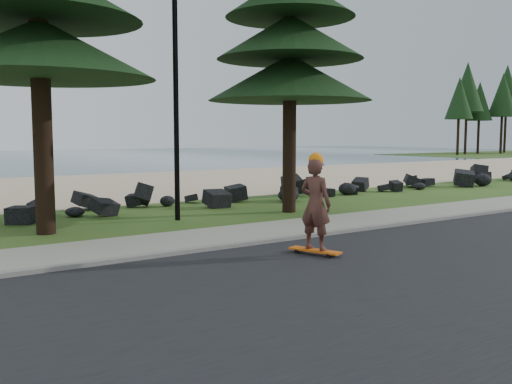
# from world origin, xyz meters

# --- Properties ---
(ground) EXTENTS (160.00, 160.00, 0.00)m
(ground) POSITION_xyz_m (0.00, 0.00, 0.00)
(ground) COLOR #2C5119
(ground) RESTS_ON ground
(road) EXTENTS (160.00, 7.00, 0.02)m
(road) POSITION_xyz_m (0.00, -4.50, 0.01)
(road) COLOR black
(road) RESTS_ON ground
(kerb) EXTENTS (160.00, 0.20, 0.10)m
(kerb) POSITION_xyz_m (0.00, -0.90, 0.05)
(kerb) COLOR gray
(kerb) RESTS_ON ground
(sidewalk) EXTENTS (160.00, 2.00, 0.08)m
(sidewalk) POSITION_xyz_m (0.00, 0.20, 0.04)
(sidewalk) COLOR gray
(sidewalk) RESTS_ON ground
(beach_sand) EXTENTS (160.00, 15.00, 0.01)m
(beach_sand) POSITION_xyz_m (0.00, 14.50, 0.01)
(beach_sand) COLOR beige
(beach_sand) RESTS_ON ground
(seawall_boulders) EXTENTS (60.00, 2.40, 1.10)m
(seawall_boulders) POSITION_xyz_m (0.00, 5.60, 0.00)
(seawall_boulders) COLOR black
(seawall_boulders) RESTS_ON ground
(lamp_post) EXTENTS (0.25, 0.14, 8.14)m
(lamp_post) POSITION_xyz_m (0.00, 3.20, 4.13)
(lamp_post) COLOR black
(lamp_post) RESTS_ON ground
(skateboarder) EXTENTS (0.60, 1.07, 1.95)m
(skateboarder) POSITION_xyz_m (0.10, -2.42, 0.98)
(skateboarder) COLOR #E55D0D
(skateboarder) RESTS_ON ground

